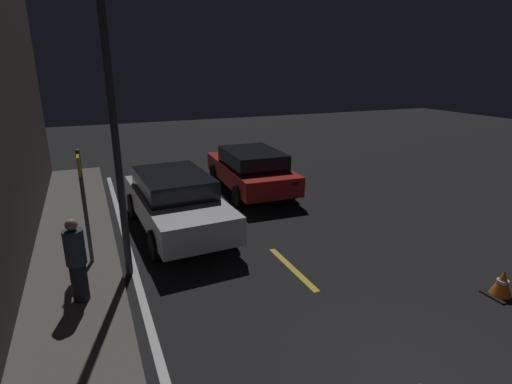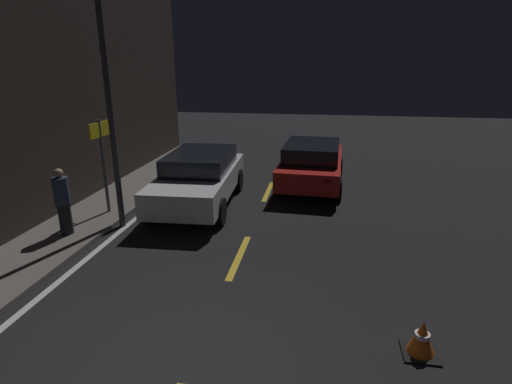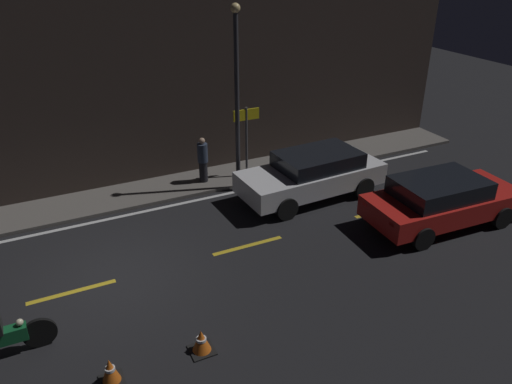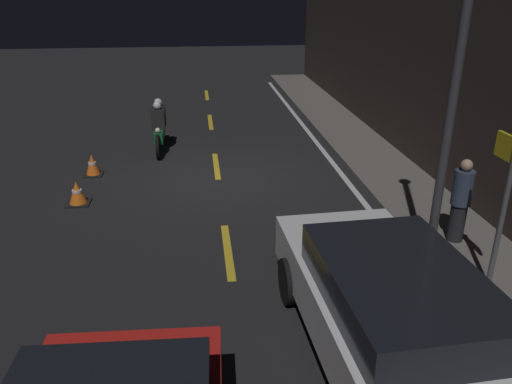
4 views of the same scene
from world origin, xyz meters
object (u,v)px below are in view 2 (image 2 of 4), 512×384
object	(u,v)px
sedan_white	(200,177)
pedestrian	(63,201)
street_lamp	(108,91)
traffic_cone_mid	(422,338)
shop_sign	(102,148)
taxi_red	(312,162)

from	to	relation	value
sedan_white	pedestrian	bearing A→B (deg)	-42.54
sedan_white	street_lamp	distance (m)	3.41
traffic_cone_mid	shop_sign	world-z (taller)	shop_sign
shop_sign	traffic_cone_mid	bearing A→B (deg)	-121.24
pedestrian	street_lamp	world-z (taller)	street_lamp
sedan_white	taxi_red	xyz separation A→B (m)	(2.38, -3.05, -0.03)
pedestrian	shop_sign	xyz separation A→B (m)	(1.48, -0.21, 0.92)
sedan_white	street_lamp	world-z (taller)	street_lamp
sedan_white	shop_sign	bearing A→B (deg)	-61.09
taxi_red	shop_sign	bearing A→B (deg)	128.03
sedan_white	taxi_red	size ratio (longest dim) A/B	1.02
taxi_red	pedestrian	xyz separation A→B (m)	(-5.16, 5.37, 0.12)
shop_sign	sedan_white	bearing A→B (deg)	-58.36
shop_sign	street_lamp	distance (m)	1.70
taxi_red	pedestrian	distance (m)	7.44
traffic_cone_mid	pedestrian	distance (m)	7.65
traffic_cone_mid	shop_sign	bearing A→B (deg)	58.76
taxi_red	traffic_cone_mid	bearing A→B (deg)	-164.87
sedan_white	taxi_red	world-z (taller)	sedan_white
taxi_red	street_lamp	bearing A→B (deg)	136.40
traffic_cone_mid	shop_sign	size ratio (longest dim) A/B	0.21
traffic_cone_mid	street_lamp	xyz separation A→B (m)	(3.58, 6.23, 2.99)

